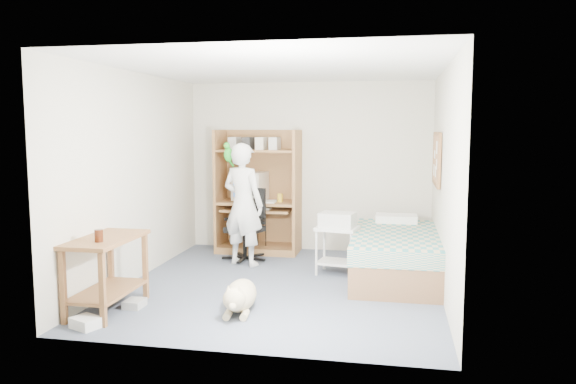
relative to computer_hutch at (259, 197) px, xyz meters
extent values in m
plane|color=#495163|center=(0.70, -1.74, -0.82)|extent=(4.00, 4.00, 0.00)
cube|color=beige|center=(0.70, 0.26, 0.43)|extent=(3.60, 0.02, 2.50)
cube|color=beige|center=(2.50, -1.74, 0.43)|extent=(0.02, 4.00, 2.50)
cube|color=beige|center=(-1.10, -1.74, 0.43)|extent=(0.02, 4.00, 2.50)
cube|color=white|center=(0.70, -1.74, 1.68)|extent=(3.60, 4.00, 0.02)
cube|color=brown|center=(-0.58, -0.04, 0.08)|extent=(0.04, 0.60, 1.80)
cube|color=brown|center=(0.58, -0.04, 0.08)|extent=(0.04, 0.60, 1.80)
cube|color=brown|center=(0.00, 0.25, 0.08)|extent=(1.20, 0.02, 1.80)
cube|color=brown|center=(0.00, -0.04, -0.08)|extent=(1.12, 0.60, 0.04)
cube|color=brown|center=(0.00, -0.12, -0.18)|extent=(1.00, 0.50, 0.03)
cube|color=brown|center=(0.00, -0.04, 0.68)|extent=(1.12, 0.55, 0.03)
cube|color=brown|center=(0.00, -0.04, -0.77)|extent=(1.12, 0.60, 0.10)
cube|color=brown|center=(2.00, -1.14, -0.64)|extent=(1.00, 2.00, 0.36)
cube|color=teal|center=(2.00, -1.14, -0.36)|extent=(1.02, 2.02, 0.20)
cube|color=white|center=(2.00, -0.34, -0.22)|extent=(0.55, 0.35, 0.12)
cube|color=brown|center=(-0.85, -2.94, -0.09)|extent=(0.50, 1.00, 0.04)
cube|color=brown|center=(-1.05, -3.39, -0.47)|extent=(0.05, 0.05, 0.70)
cube|color=brown|center=(-0.65, -3.39, -0.47)|extent=(0.05, 0.05, 0.70)
cube|color=brown|center=(-1.05, -2.49, -0.47)|extent=(0.05, 0.05, 0.70)
cube|color=brown|center=(-0.65, -2.49, -0.47)|extent=(0.05, 0.05, 0.70)
cube|color=brown|center=(-0.85, -2.94, -0.62)|extent=(0.46, 0.92, 0.03)
cube|color=#9B6945|center=(2.48, -0.84, 0.63)|extent=(0.03, 0.90, 0.60)
cube|color=brown|center=(2.47, -0.84, 0.94)|extent=(0.04, 0.94, 0.04)
cube|color=brown|center=(2.47, -0.84, 0.32)|extent=(0.04, 0.94, 0.04)
cylinder|color=black|center=(-0.06, -0.60, -0.78)|extent=(0.55, 0.55, 0.06)
cylinder|color=black|center=(-0.06, -0.60, -0.61)|extent=(0.06, 0.06, 0.37)
cube|color=black|center=(-0.06, -0.60, -0.39)|extent=(0.54, 0.54, 0.07)
cube|color=black|center=(0.01, -0.40, -0.08)|extent=(0.38, 0.18, 0.51)
cube|color=black|center=(-0.28, -0.52, -0.25)|extent=(0.13, 0.27, 0.04)
cube|color=black|center=(0.16, -0.67, -0.25)|extent=(0.13, 0.27, 0.04)
imported|color=white|center=(-0.01, -0.85, 0.00)|extent=(0.69, 0.57, 1.64)
ellipsoid|color=#148B24|center=(-0.21, -0.83, 0.66)|extent=(0.12, 0.12, 0.19)
sphere|color=#148B24|center=(-0.22, -0.86, 0.78)|extent=(0.08, 0.08, 0.08)
cone|color=orange|center=(-0.24, -0.90, 0.78)|extent=(0.04, 0.05, 0.03)
cylinder|color=#148B24|center=(-0.19, -0.78, 0.55)|extent=(0.07, 0.13, 0.12)
ellipsoid|color=#CAB287|center=(0.46, -2.65, -0.67)|extent=(0.38, 0.68, 0.30)
sphere|color=#CAB287|center=(0.50, -3.02, -0.60)|extent=(0.22, 0.22, 0.22)
cone|color=#CAB287|center=(0.45, -3.04, -0.50)|extent=(0.06, 0.06, 0.08)
cone|color=#CAB287|center=(0.56, -3.03, -0.50)|extent=(0.06, 0.06, 0.08)
ellipsoid|color=#CAB287|center=(0.51, -3.11, -0.64)|extent=(0.09, 0.13, 0.07)
cylinder|color=#CAB287|center=(0.42, -2.31, -0.73)|extent=(0.08, 0.21, 0.11)
cube|color=silver|center=(1.27, -1.08, -0.24)|extent=(0.56, 0.48, 0.04)
cube|color=silver|center=(1.27, -1.08, -0.67)|extent=(0.51, 0.43, 0.03)
cylinder|color=silver|center=(1.05, -1.25, -0.53)|extent=(0.03, 0.03, 0.58)
cylinder|color=silver|center=(1.49, -1.25, -0.53)|extent=(0.03, 0.03, 0.58)
cylinder|color=silver|center=(1.05, -0.91, -0.53)|extent=(0.03, 0.03, 0.58)
cylinder|color=silver|center=(1.49, -0.91, -0.53)|extent=(0.03, 0.03, 0.58)
cube|color=beige|center=(1.27, -1.08, -0.13)|extent=(0.47, 0.39, 0.18)
cube|color=beige|center=(-0.14, 0.01, 0.16)|extent=(0.48, 0.50, 0.41)
cube|color=navy|center=(-0.16, -0.21, 0.16)|extent=(0.34, 0.05, 0.28)
cube|color=beige|center=(-0.02, -0.16, -0.15)|extent=(0.46, 0.19, 0.03)
cylinder|color=gold|center=(0.34, -0.09, 0.00)|extent=(0.08, 0.08, 0.12)
cylinder|color=#3F180A|center=(-0.80, -3.15, -0.01)|extent=(0.08, 0.08, 0.12)
cube|color=white|center=(-0.80, -3.44, -0.77)|extent=(0.31, 0.28, 0.10)
cube|color=#A4A49F|center=(-0.63, -2.80, -0.78)|extent=(0.18, 0.22, 0.08)
camera|label=1|loc=(1.98, -7.99, 1.03)|focal=35.00mm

